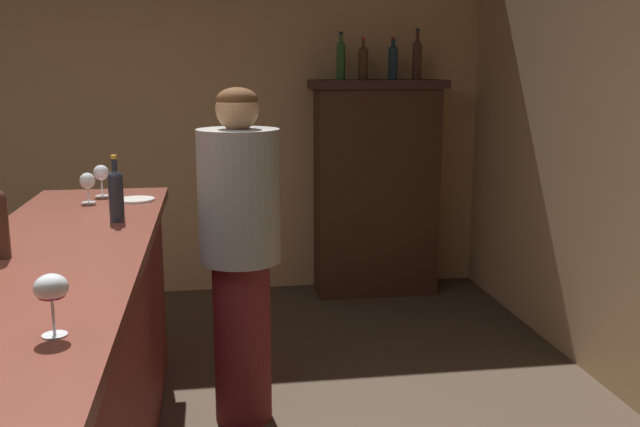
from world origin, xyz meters
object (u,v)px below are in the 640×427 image
(wine_bottle_rose, at_px, (116,193))
(display_bottle_center, at_px, (393,60))
(bartender, at_px, (240,246))
(display_cabinet, at_px, (376,184))
(wine_glass_front, at_px, (87,182))
(wine_glass_rear, at_px, (51,290))
(display_bottle_midright, at_px, (417,58))
(wine_glass_mid, at_px, (101,174))
(display_bottle_midleft, at_px, (363,61))
(bar_counter, at_px, (55,396))
(cheese_plate, at_px, (136,200))
(display_bottle_left, at_px, (341,58))

(wine_bottle_rose, relative_size, display_bottle_center, 0.96)
(wine_bottle_rose, height_order, bartender, bartender)
(display_cabinet, distance_m, wine_glass_front, 2.32)
(wine_bottle_rose, distance_m, wine_glass_rear, 1.34)
(display_bottle_midright, xyz_separation_m, bartender, (-1.34, -1.84, -0.87))
(wine_glass_mid, bearing_deg, wine_glass_rear, -85.16)
(wine_bottle_rose, height_order, display_bottle_midleft, display_bottle_midleft)
(bar_counter, xyz_separation_m, display_bottle_midright, (2.02, 2.55, 1.21))
(display_bottle_midright, relative_size, bartender, 0.23)
(wine_glass_front, relative_size, cheese_plate, 0.82)
(bartender, bearing_deg, display_bottle_midleft, -106.73)
(display_bottle_center, distance_m, bartender, 2.33)
(cheese_plate, distance_m, display_bottle_midright, 2.44)
(bar_counter, bearing_deg, wine_glass_rear, -76.05)
(bar_counter, distance_m, cheese_plate, 1.22)
(display_bottle_midright, bearing_deg, wine_glass_rear, -119.38)
(bar_counter, bearing_deg, display_bottle_midright, 51.55)
(cheese_plate, height_order, display_bottle_midleft, display_bottle_midleft)
(display_cabinet, distance_m, wine_bottle_rose, 2.52)
(cheese_plate, distance_m, display_bottle_center, 2.31)
(display_bottle_center, xyz_separation_m, bartender, (-1.17, -1.84, -0.85))
(display_bottle_center, bearing_deg, wine_bottle_rose, -130.96)
(wine_glass_mid, height_order, display_bottle_midleft, display_bottle_midleft)
(bartender, bearing_deg, display_bottle_center, -111.76)
(bartender, bearing_deg, display_cabinet, -109.29)
(display_cabinet, relative_size, wine_bottle_rose, 5.50)
(display_bottle_left, height_order, display_bottle_midright, display_bottle_midright)
(bartender, bearing_deg, wine_glass_rear, 81.40)
(display_cabinet, height_order, wine_bottle_rose, display_cabinet)
(wine_bottle_rose, xyz_separation_m, wine_glass_front, (-0.19, 0.47, -0.02))
(bar_counter, xyz_separation_m, display_bottle_center, (1.85, 2.55, 1.19))
(wine_glass_mid, bearing_deg, display_bottle_center, 35.05)
(wine_glass_rear, relative_size, cheese_plate, 0.86)
(wine_glass_mid, relative_size, bartender, 0.10)
(display_bottle_midleft, bearing_deg, wine_bottle_rose, -127.15)
(wine_glass_rear, bearing_deg, display_bottle_midleft, 66.04)
(display_bottle_midright, bearing_deg, display_bottle_center, 180.00)
(display_bottle_center, bearing_deg, wine_glass_front, -141.93)
(display_bottle_left, bearing_deg, display_bottle_midleft, 0.00)
(display_bottle_midright, bearing_deg, wine_glass_mid, -147.34)
(wine_glass_front, bearing_deg, wine_glass_rear, -83.47)
(wine_glass_rear, relative_size, bartender, 0.10)
(bar_counter, height_order, display_bottle_midleft, display_bottle_midleft)
(wine_glass_rear, relative_size, display_bottle_left, 0.47)
(bar_counter, distance_m, display_bottle_left, 3.18)
(display_bottle_midright, height_order, bartender, display_bottle_midright)
(bar_counter, relative_size, cheese_plate, 16.70)
(wine_bottle_rose, bearing_deg, display_bottle_midright, 46.23)
(cheese_plate, distance_m, display_bottle_left, 2.06)
(bartender, bearing_deg, display_bottle_left, -102.70)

